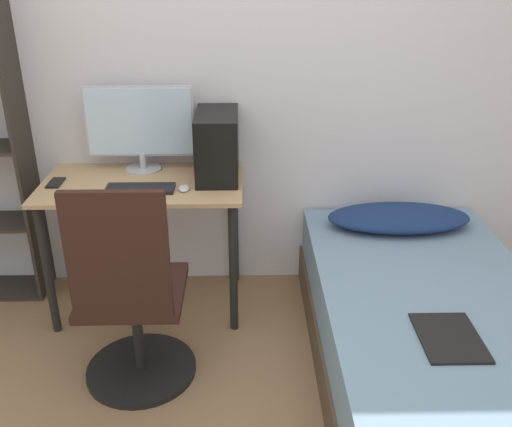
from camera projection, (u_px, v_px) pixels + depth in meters
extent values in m
cube|color=silver|center=(212.00, 74.00, 3.07)|extent=(8.00, 0.05, 2.50)
cube|color=tan|center=(142.00, 184.00, 2.99)|extent=(1.05, 0.60, 0.02)
cylinder|color=black|center=(48.00, 271.00, 2.91)|extent=(0.04, 0.04, 0.73)
cylinder|color=black|center=(233.00, 269.00, 2.93)|extent=(0.04, 0.04, 0.73)
cylinder|color=black|center=(74.00, 228.00, 3.36)|extent=(0.04, 0.04, 0.73)
cylinder|color=black|center=(235.00, 227.00, 3.38)|extent=(0.04, 0.04, 0.73)
cube|color=#2D2823|center=(23.00, 147.00, 3.06)|extent=(0.02, 0.27, 1.79)
cylinder|color=black|center=(142.00, 369.00, 2.75)|extent=(0.52, 0.52, 0.03)
cylinder|color=black|center=(138.00, 332.00, 2.66)|extent=(0.05, 0.05, 0.40)
cube|color=black|center=(134.00, 292.00, 2.57)|extent=(0.46, 0.46, 0.04)
cube|color=black|center=(118.00, 256.00, 2.25)|extent=(0.41, 0.04, 0.56)
cube|color=#4C3D2D|center=(428.00, 363.00, 2.66)|extent=(1.03, 1.97, 0.21)
cube|color=#708EA8|center=(434.00, 322.00, 2.56)|extent=(1.00, 1.93, 0.25)
ellipsoid|color=navy|center=(399.00, 218.00, 3.14)|extent=(0.78, 0.36, 0.11)
cube|color=black|center=(449.00, 337.00, 2.25)|extent=(0.24, 0.32, 0.01)
cylinder|color=#B7B7BC|center=(144.00, 169.00, 3.15)|extent=(0.20, 0.20, 0.01)
cylinder|color=#B7B7BC|center=(143.00, 161.00, 3.13)|extent=(0.04, 0.04, 0.08)
cube|color=#B7B7BC|center=(140.00, 122.00, 3.04)|extent=(0.58, 0.01, 0.38)
cube|color=#B2D1EF|center=(139.00, 122.00, 3.03)|extent=(0.56, 0.01, 0.36)
cube|color=black|center=(140.00, 189.00, 2.87)|extent=(0.34, 0.13, 0.02)
cube|color=black|center=(217.00, 145.00, 2.98)|extent=(0.22, 0.41, 0.35)
ellipsoid|color=silver|center=(184.00, 188.00, 2.87)|extent=(0.06, 0.09, 0.02)
cube|color=black|center=(56.00, 183.00, 2.96)|extent=(0.07, 0.14, 0.01)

